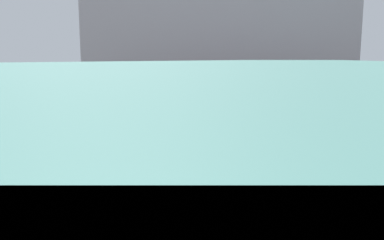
# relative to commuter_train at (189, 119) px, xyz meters

# --- Properties ---
(rail_near_side) EXTENTS (0.08, 28.00, 0.14)m
(rail_near_side) POSITION_rel_commuter_train_xyz_m (-0.72, -7.92, -1.46)
(rail_near_side) COLOR slate
(rail_near_side) RESTS_ON track_ballast
(commuter_train) EXTENTS (2.78, 11.37, 3.10)m
(commuter_train) POSITION_rel_commuter_train_xyz_m (0.00, 0.00, 0.00)
(commuter_train) COLOR maroon
(commuter_train) RESTS_ON track_ballast
(canopy_right) EXTENTS (4.18, 21.00, 3.09)m
(canopy_right) POSITION_rel_commuter_train_xyz_m (3.80, -6.52, 2.25)
(canopy_right) COLOR #333335
(canopy_right) RESTS_ON platform_right
(platform_bench) EXTENTS (1.40, 0.41, 0.86)m
(platform_bench) POSITION_rel_commuter_train_xyz_m (4.35, -6.62, -0.26)
(platform_bench) COLOR black
(platform_bench) RESTS_ON platform_right
(platform_sign) EXTENTS (0.90, 0.08, 2.21)m
(platform_sign) POSITION_rel_commuter_train_xyz_m (3.55, -3.62, 0.90)
(platform_sign) COLOR #262628
(platform_sign) RESTS_ON platform_right
(passenger_mid_platform) EXTENTS (0.36, 0.36, 1.79)m
(passenger_mid_platform) POSITION_rel_commuter_train_xyz_m (5.24, -9.20, 0.21)
(passenger_mid_platform) COLOR #386B3D
(passenger_mid_platform) RESTS_ON platform_right
(station_building_backdrop) EXTENTS (18.00, 6.00, 11.00)m
(station_building_backdrop) POSITION_rel_commuter_train_xyz_m (-1.85, 12.08, 3.77)
(station_building_backdrop) COLOR #B7B2B7
(station_building_backdrop) RESTS_ON ground_plane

